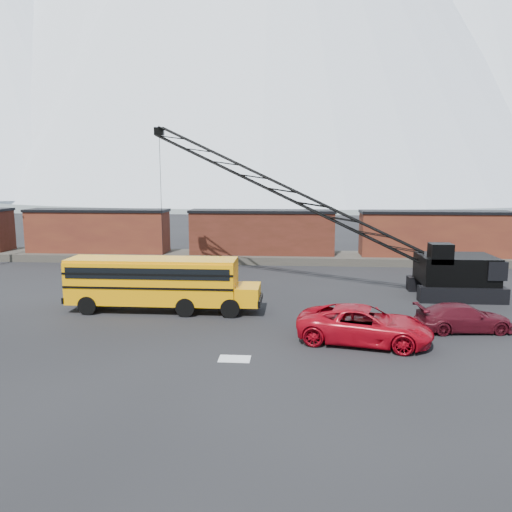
{
  "coord_description": "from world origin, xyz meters",
  "views": [
    {
      "loc": [
        3.09,
        -24.94,
        8.0
      ],
      "look_at": [
        0.66,
        6.21,
        3.0
      ],
      "focal_mm": 35.0,
      "sensor_mm": 36.0,
      "label": 1
    }
  ],
  "objects_px": {
    "school_bus": "(159,282)",
    "maroon_suv": "(464,318)",
    "crawler_crane": "(290,194)",
    "red_pickup": "(364,325)"
  },
  "relations": [
    {
      "from": "school_bus",
      "to": "crawler_crane",
      "type": "relative_size",
      "value": 0.48
    },
    {
      "from": "red_pickup",
      "to": "maroon_suv",
      "type": "xyz_separation_m",
      "value": [
        5.42,
        2.3,
        -0.18
      ]
    },
    {
      "from": "school_bus",
      "to": "maroon_suv",
      "type": "height_order",
      "value": "school_bus"
    },
    {
      "from": "school_bus",
      "to": "crawler_crane",
      "type": "distance_m",
      "value": 11.81
    },
    {
      "from": "red_pickup",
      "to": "maroon_suv",
      "type": "distance_m",
      "value": 5.9
    },
    {
      "from": "maroon_suv",
      "to": "school_bus",
      "type": "bearing_deg",
      "value": 75.05
    },
    {
      "from": "school_bus",
      "to": "red_pickup",
      "type": "height_order",
      "value": "school_bus"
    },
    {
      "from": "maroon_suv",
      "to": "crawler_crane",
      "type": "bearing_deg",
      "value": 36.34
    },
    {
      "from": "red_pickup",
      "to": "maroon_suv",
      "type": "relative_size",
      "value": 1.31
    },
    {
      "from": "school_bus",
      "to": "red_pickup",
      "type": "distance_m",
      "value": 12.55
    }
  ]
}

